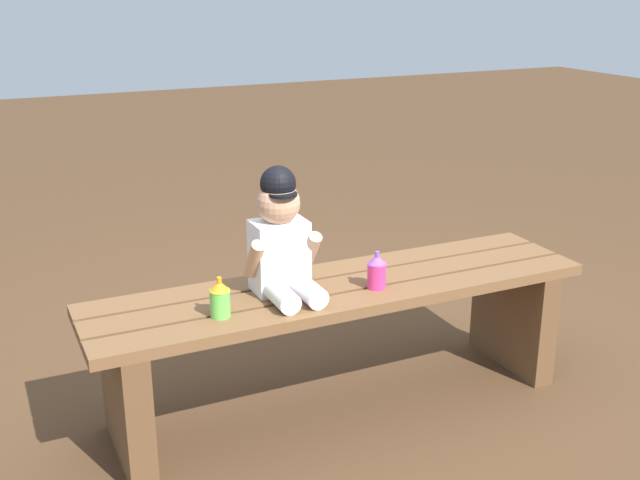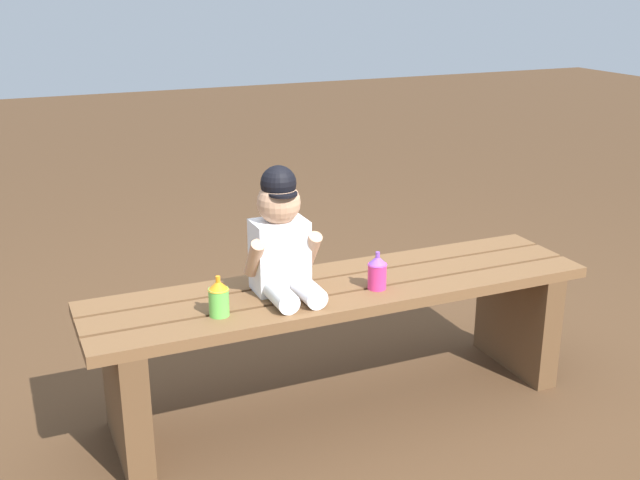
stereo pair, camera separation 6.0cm
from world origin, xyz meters
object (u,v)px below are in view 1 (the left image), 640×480
object	(u,v)px
child_figure	(281,239)
sippy_cup_left	(220,298)
park_bench	(341,322)
sippy_cup_right	(377,271)

from	to	relation	value
child_figure	sippy_cup_left	world-z (taller)	child_figure
child_figure	park_bench	bearing A→B (deg)	-5.41
park_bench	sippy_cup_right	xyz separation A→B (m)	(0.09, -0.08, 0.20)
park_bench	sippy_cup_left	xyz separation A→B (m)	(-0.44, -0.08, 0.20)
park_bench	sippy_cup_left	bearing A→B (deg)	-169.65
sippy_cup_left	sippy_cup_right	bearing A→B (deg)	0.00
park_bench	sippy_cup_left	world-z (taller)	sippy_cup_left
sippy_cup_left	child_figure	bearing A→B (deg)	22.74
park_bench	sippy_cup_left	distance (m)	0.49
sippy_cup_left	sippy_cup_right	distance (m)	0.52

